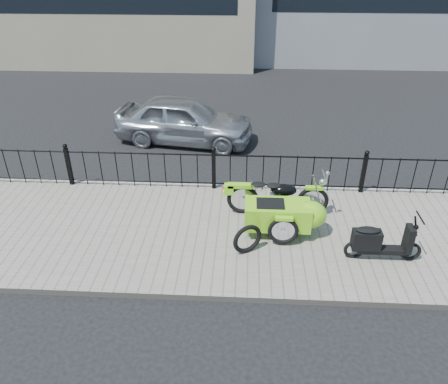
# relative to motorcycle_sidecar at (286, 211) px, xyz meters

# --- Properties ---
(ground) EXTENTS (120.00, 120.00, 0.00)m
(ground) POSITION_rel_motorcycle_sidecar_xyz_m (-1.58, 0.39, -0.59)
(ground) COLOR black
(ground) RESTS_ON ground
(sidewalk) EXTENTS (30.00, 3.80, 0.12)m
(sidewalk) POSITION_rel_motorcycle_sidecar_xyz_m (-1.58, -0.11, -0.53)
(sidewalk) COLOR gray
(sidewalk) RESTS_ON ground
(curb) EXTENTS (30.00, 0.10, 0.12)m
(curb) POSITION_rel_motorcycle_sidecar_xyz_m (-1.58, 1.83, -0.53)
(curb) COLOR gray
(curb) RESTS_ON ground
(iron_fence) EXTENTS (14.11, 0.11, 1.08)m
(iron_fence) POSITION_rel_motorcycle_sidecar_xyz_m (-1.58, 1.69, -0.01)
(iron_fence) COLOR black
(iron_fence) RESTS_ON sidewalk
(motorcycle_sidecar) EXTENTS (2.28, 1.48, 0.98)m
(motorcycle_sidecar) POSITION_rel_motorcycle_sidecar_xyz_m (0.00, 0.00, 0.00)
(motorcycle_sidecar) COLOR black
(motorcycle_sidecar) RESTS_ON sidewalk
(scooter) EXTENTS (1.43, 0.42, 0.97)m
(scooter) POSITION_rel_motorcycle_sidecar_xyz_m (1.66, -0.84, -0.10)
(scooter) COLOR black
(scooter) RESTS_ON sidewalk
(spare_tire) EXTENTS (0.57, 0.39, 0.61)m
(spare_tire) POSITION_rel_motorcycle_sidecar_xyz_m (-0.77, -0.77, -0.17)
(spare_tire) COLOR black
(spare_tire) RESTS_ON sidewalk
(sedan_car) EXTENTS (4.25, 2.23, 1.38)m
(sedan_car) POSITION_rel_motorcycle_sidecar_xyz_m (-2.68, 4.69, 0.10)
(sedan_car) COLOR #AEB1B5
(sedan_car) RESTS_ON ground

